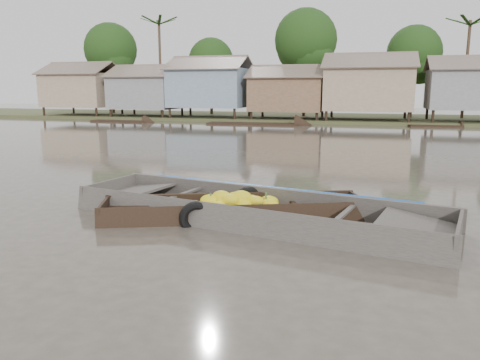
# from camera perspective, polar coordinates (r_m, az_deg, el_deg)

# --- Properties ---
(ground) EXTENTS (120.00, 120.00, 0.00)m
(ground) POSITION_cam_1_polar(r_m,az_deg,el_deg) (9.72, -2.79, -5.10)
(ground) COLOR #464136
(ground) RESTS_ON ground
(riverbank) EXTENTS (120.00, 12.47, 10.22)m
(riverbank) POSITION_cam_1_polar(r_m,az_deg,el_deg) (40.70, 16.22, 11.24)
(riverbank) COLOR #384723
(riverbank) RESTS_ON ground
(banana_boat) EXTENTS (5.70, 3.27, 0.78)m
(banana_boat) POSITION_cam_1_polar(r_m,az_deg,el_deg) (10.05, -1.17, -3.61)
(banana_boat) COLOR black
(banana_boat) RESTS_ON ground
(viewer_boat) EXTENTS (8.24, 3.66, 0.64)m
(viewer_boat) POSITION_cam_1_polar(r_m,az_deg,el_deg) (9.84, 1.82, -4.45)
(viewer_boat) COLOR #3C3633
(viewer_boat) RESTS_ON ground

